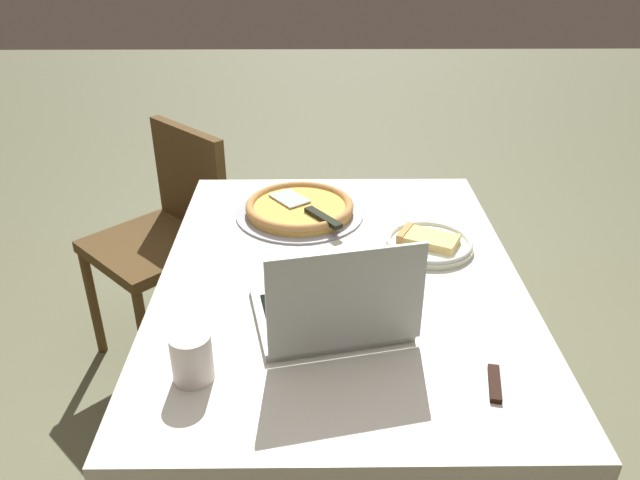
% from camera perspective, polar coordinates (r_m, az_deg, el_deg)
% --- Properties ---
extents(dining_table, '(1.09, 0.81, 0.75)m').
position_cam_1_polar(dining_table, '(1.46, 1.77, -6.18)').
color(dining_table, beige).
rests_on(dining_table, ground_plane).
extents(laptop, '(0.30, 0.34, 0.22)m').
position_cam_1_polar(laptop, '(1.22, 1.14, -6.32)').
color(laptop, '#B5BFBA').
rests_on(laptop, dining_table).
extents(pizza_plate, '(0.21, 0.21, 0.04)m').
position_cam_1_polar(pizza_plate, '(1.53, 9.96, -0.26)').
color(pizza_plate, white).
rests_on(pizza_plate, dining_table).
extents(pizza_tray, '(0.34, 0.34, 0.04)m').
position_cam_1_polar(pizza_tray, '(1.67, -1.88, 2.95)').
color(pizza_tray, '#9B9DA8').
rests_on(pizza_tray, dining_table).
extents(table_knife, '(0.22, 0.06, 0.01)m').
position_cam_1_polar(table_knife, '(1.18, 15.67, -11.33)').
color(table_knife, silver).
rests_on(table_knife, dining_table).
extents(drink_cup, '(0.07, 0.07, 0.09)m').
position_cam_1_polar(drink_cup, '(1.12, -11.73, -10.47)').
color(drink_cup, silver).
rests_on(drink_cup, dining_table).
extents(chair_far, '(0.55, 0.55, 0.83)m').
position_cam_1_polar(chair_far, '(2.21, -13.80, 0.91)').
color(chair_far, '#533C1F').
rests_on(chair_far, ground_plane).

